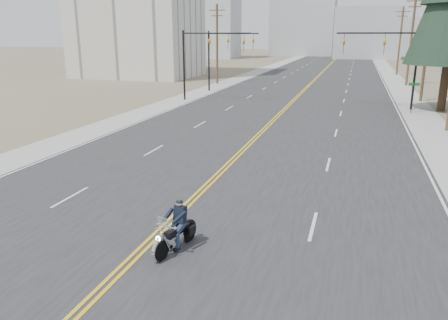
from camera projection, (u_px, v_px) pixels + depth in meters
The scene contains 18 objects.
ground_plane at pixel (132, 260), 13.15m from camera, with size 400.00×400.00×0.00m, color #776D56.
road at pixel (321, 73), 77.58m from camera, with size 20.00×200.00×0.01m, color #303033.
sidewalk_left at pixel (258, 72), 80.76m from camera, with size 3.00×200.00×0.01m, color #A5A5A0.
sidewalk_right at pixel (390, 75), 74.40m from camera, with size 3.00×200.00×0.01m, color #A5A5A0.
traffic_mast_left at pixel (202, 51), 43.72m from camera, with size 7.10×0.26×7.00m.
traffic_mast_right at pixel (393, 54), 38.76m from camera, with size 7.10×0.26×7.00m.
traffic_mast_far at pixel (222, 50), 51.20m from camera, with size 6.10×0.26×7.00m.
street_sign at pixel (413, 92), 37.28m from camera, with size 0.90×0.06×2.62m.
utility_pole_c at pixel (427, 43), 43.09m from camera, with size 2.20×0.30×11.00m.
utility_pole_d at pixel (411, 39), 56.83m from camera, with size 2.20×0.30×11.50m.
utility_pole_e at pixel (400, 40), 72.54m from camera, with size 2.20×0.30×11.00m.
utility_pole_left at pixel (217, 43), 59.28m from camera, with size 2.20×0.30×10.50m.
haze_bldg_a at pixel (213, 19), 125.65m from camera, with size 14.00×12.00×22.00m, color #B7BCC6.
haze_bldg_b at pixel (367, 33), 124.06m from camera, with size 18.00×14.00×14.00m, color #ADB2B7.
haze_bldg_d at pixel (304, 14), 141.75m from camera, with size 20.00×15.00×26.00m, color #ADB2B7.
haze_bldg_e at pixel (420, 37), 142.65m from camera, with size 14.00×14.00×12.00m, color #B7BCC6.
haze_bldg_f at pixel (184, 30), 144.43m from camera, with size 12.00×12.00×16.00m, color #ADB2B7.
motorcyclist at pixel (175, 227), 13.53m from camera, with size 0.88×2.06×1.61m, color black, non-canonical shape.
Camera 1 is at (6.06, -10.50, 6.54)m, focal length 35.00 mm.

